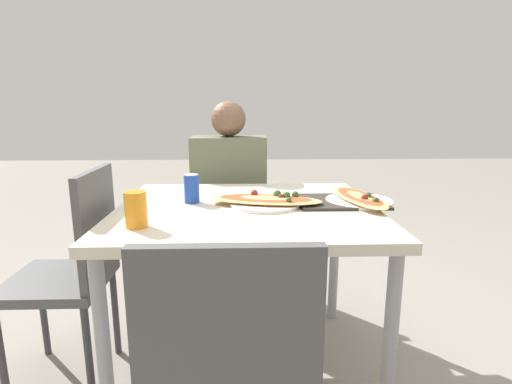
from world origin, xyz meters
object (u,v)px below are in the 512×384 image
at_px(pizza_second, 359,199).
at_px(chair_far_seated, 230,211).
at_px(dining_table, 247,224).
at_px(pizza_main, 266,201).
at_px(soda_can, 192,189).
at_px(person_seated, 229,185).
at_px(chair_side_left, 74,266).
at_px(drink_glass, 136,210).

bearing_deg(pizza_second, chair_far_seated, 127.46).
relative_size(dining_table, chair_far_seated, 1.16).
distance_m(pizza_main, soda_can, 0.33).
height_order(dining_table, person_seated, person_seated).
height_order(dining_table, chair_side_left, chair_side_left).
bearing_deg(chair_side_left, dining_table, -86.85).
height_order(soda_can, drink_glass, drink_glass).
bearing_deg(chair_far_seated, person_seated, 90.00).
relative_size(chair_far_seated, chair_side_left, 1.00).
bearing_deg(pizza_second, person_seated, 132.04).
bearing_deg(drink_glass, person_seated, 73.45).
relative_size(chair_side_left, pizza_main, 1.83).
bearing_deg(chair_side_left, chair_far_seated, -36.48).
xyz_separation_m(person_seated, pizza_second, (0.59, -0.65, 0.07)).
xyz_separation_m(soda_can, pizza_second, (0.73, -0.03, -0.04)).
distance_m(pizza_main, pizza_second, 0.41).
distance_m(person_seated, pizza_main, 0.71).
xyz_separation_m(drink_glass, pizza_second, (0.88, 0.32, -0.05)).
distance_m(chair_far_seated, pizza_main, 0.86).
bearing_deg(drink_glass, chair_side_left, 144.91).
xyz_separation_m(dining_table, chair_side_left, (-0.73, -0.04, -0.17)).
height_order(chair_side_left, drink_glass, chair_side_left).
bearing_deg(drink_glass, pizza_main, 32.36).
relative_size(dining_table, chair_side_left, 1.16).
bearing_deg(drink_glass, chair_far_seated, 75.12).
relative_size(chair_far_seated, drink_glass, 7.32).
bearing_deg(person_seated, dining_table, 97.96).
xyz_separation_m(chair_far_seated, person_seated, (-0.00, -0.12, 0.19)).
bearing_deg(chair_side_left, person_seated, -40.54).
bearing_deg(dining_table, person_seated, 97.96).
bearing_deg(pizza_main, chair_far_seated, 102.77).
bearing_deg(dining_table, chair_far_seated, 96.84).
bearing_deg(pizza_main, soda_can, 170.47).
bearing_deg(drink_glass, dining_table, 35.77).
bearing_deg(chair_far_seated, soda_can, 79.23).
bearing_deg(pizza_second, drink_glass, -159.80).
bearing_deg(chair_side_left, drink_glass, -125.09).
distance_m(dining_table, pizza_main, 0.13).
distance_m(chair_far_seated, chair_side_left, 1.06).
relative_size(soda_can, pizza_second, 0.27).
height_order(dining_table, pizza_second, pizza_second).
distance_m(dining_table, chair_far_seated, 0.84).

